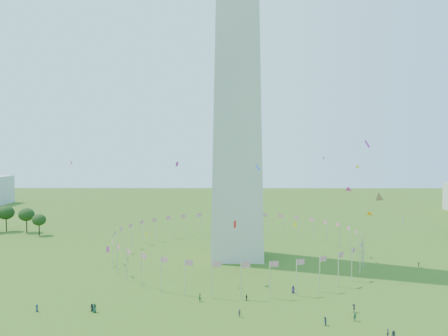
# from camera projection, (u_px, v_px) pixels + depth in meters

# --- Properties ---
(ground) EXTENTS (600.00, 600.00, 0.00)m
(ground) POSITION_uv_depth(u_px,v_px,m) (243.00, 315.00, 94.53)
(ground) COLOR #315313
(ground) RESTS_ON ground
(flag_ring) EXTENTS (80.24, 80.24, 9.00)m
(flag_ring) POSITION_uv_depth(u_px,v_px,m) (237.00, 244.00, 144.27)
(flag_ring) COLOR silver
(flag_ring) RESTS_ON ground
(crowd) EXTENTS (101.39, 77.84, 1.97)m
(crowd) POSITION_uv_depth(u_px,v_px,m) (285.00, 316.00, 91.83)
(crowd) COLOR #5B1714
(crowd) RESTS_ON ground
(kites_aloft) EXTENTS (105.09, 72.87, 33.90)m
(kites_aloft) POSITION_uv_depth(u_px,v_px,m) (291.00, 200.00, 112.42)
(kites_aloft) COLOR orange
(kites_aloft) RESTS_ON ground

